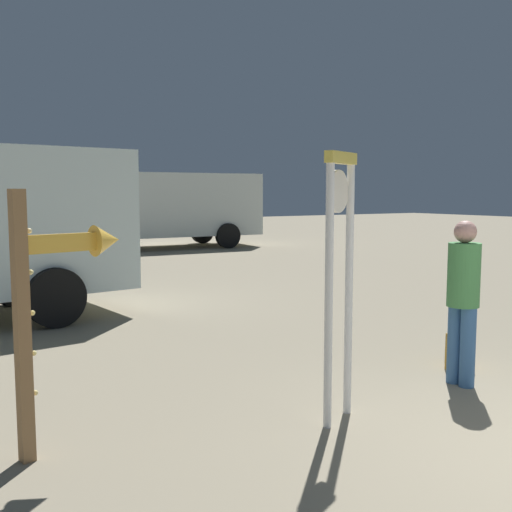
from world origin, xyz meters
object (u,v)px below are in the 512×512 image
(standing_clock, at_px, (339,260))
(backpack, at_px, (459,351))
(box_truck_far, at_px, (166,206))
(arrow_sign, at_px, (59,285))
(person_near_clock, at_px, (463,294))

(standing_clock, height_order, backpack, standing_clock)
(backpack, xyz_separation_m, box_truck_far, (3.29, 15.82, 1.32))
(arrow_sign, bearing_deg, standing_clock, -16.13)
(arrow_sign, distance_m, backpack, 4.54)
(arrow_sign, distance_m, person_near_clock, 4.01)
(standing_clock, xyz_separation_m, person_near_clock, (1.73, 0.08, -0.47))
(arrow_sign, relative_size, backpack, 4.85)
(backpack, distance_m, box_truck_far, 16.22)
(arrow_sign, xyz_separation_m, backpack, (4.40, -0.17, -1.10))
(standing_clock, relative_size, arrow_sign, 1.16)
(arrow_sign, bearing_deg, backpack, -2.24)
(person_near_clock, bearing_deg, standing_clock, -177.49)
(standing_clock, bearing_deg, person_near_clock, 2.51)
(standing_clock, height_order, arrow_sign, standing_clock)
(standing_clock, xyz_separation_m, backpack, (2.18, 0.47, -1.22))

